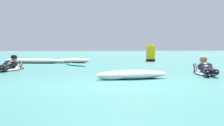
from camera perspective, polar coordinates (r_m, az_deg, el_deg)
The scene contains 8 objects.
ground_plane at distance 17.92m, azimuth -4.45°, elevation -0.15°, with size 120.00×120.00×0.00m, color #387A75.
surfer_near at distance 11.36m, azimuth 12.90°, elevation -0.86°, with size 0.98×2.53×0.53m.
surfer_far at distance 13.48m, azimuth -14.04°, elevation -0.40°, with size 0.84×2.49×0.53m.
drifting_surfboard at distance 16.67m, azimuth -5.10°, elevation -0.21°, with size 1.03×2.21×0.16m.
whitewater_front at distance 19.04m, azimuth -10.90°, elevation 0.28°, with size 2.96×1.67×0.23m.
whitewater_mid_left at distance 9.50m, azimuth 2.78°, elevation -1.66°, with size 1.83×0.94×0.21m.
whitewater_mid_right at distance 19.10m, azimuth -5.35°, elevation 0.32°, with size 1.59×0.79×0.23m.
channel_marker_buoy at distance 21.24m, azimuth 5.38°, elevation 1.32°, with size 0.48×0.48×1.02m.
Camera 1 is at (-0.98, -7.88, 0.75)m, focal length 65.68 mm.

